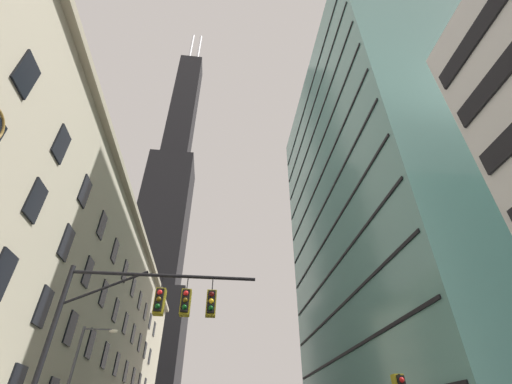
# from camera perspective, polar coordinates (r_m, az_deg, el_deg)

# --- Properties ---
(station_building) EXTENTS (12.74, 69.67, 23.50)m
(station_building) POSITION_cam_1_polar(r_m,az_deg,el_deg) (41.94, -30.72, -17.58)
(station_building) COLOR #B2A88E
(station_building) RESTS_ON ground
(dark_skyscraper) EXTENTS (23.56, 23.56, 186.09)m
(dark_skyscraper) POSITION_cam_1_polar(r_m,az_deg,el_deg) (121.48, -16.09, -9.33)
(dark_skyscraper) COLOR black
(dark_skyscraper) RESTS_ON ground
(glass_office_midrise) EXTENTS (19.28, 33.12, 48.92)m
(glass_office_midrise) POSITION_cam_1_polar(r_m,az_deg,el_deg) (45.06, 22.86, -2.66)
(glass_office_midrise) COLOR slate
(glass_office_midrise) RESTS_ON ground
(traffic_signal_mast) EXTENTS (7.77, 0.63, 7.58)m
(traffic_signal_mast) POSITION_cam_1_polar(r_m,az_deg,el_deg) (14.85, -18.00, -19.49)
(traffic_signal_mast) COLOR black
(traffic_signal_mast) RESTS_ON sidewalk_left
(street_lamppost) EXTENTS (2.27, 0.32, 7.64)m
(street_lamppost) POSITION_cam_1_polar(r_m,az_deg,el_deg) (25.71, -28.01, -26.07)
(street_lamppost) COLOR #47474C
(street_lamppost) RESTS_ON sidewalk_left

